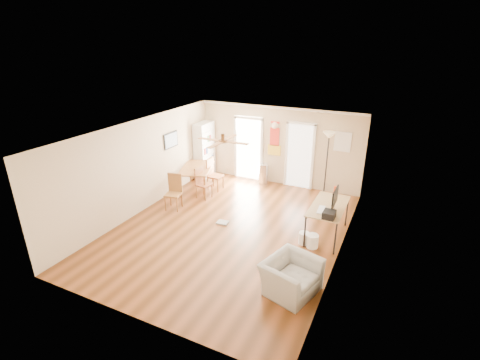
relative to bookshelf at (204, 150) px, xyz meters
The scene contains 29 objects.
floor 4.06m from the bookshelf, 49.94° to the right, with size 7.00×7.00×0.00m, color brown.
ceiling 4.27m from the bookshelf, 49.94° to the right, with size 5.50×7.00×0.00m, color silver, non-canonical shape.
wall_back 2.60m from the bookshelf, 10.77° to the left, with size 5.50×0.04×2.60m, color beige, non-canonical shape.
wall_front 7.00m from the bookshelf, 68.73° to the right, with size 5.50×0.04×2.60m, color beige, non-canonical shape.
wall_left 3.04m from the bookshelf, 94.04° to the right, with size 0.04×7.00×2.60m, color beige, non-canonical shape.
wall_right 6.10m from the bookshelf, 29.71° to the right, with size 0.04×7.00×2.60m, color beige, non-canonical shape.
crown_molding 4.25m from the bookshelf, 49.94° to the right, with size 5.50×7.00×0.08m, color white, non-canonical shape.
kitchen_doorway 1.56m from the bookshelf, 17.46° to the left, with size 0.90×0.10×2.10m, color white, non-canonical shape.
bathroom_doorway 3.32m from the bookshelf, ahead, with size 0.80×0.10×2.10m, color white, non-canonical shape.
wall_decal 2.53m from the bookshelf, 10.86° to the left, with size 0.46×0.03×1.10m, color red.
ac_grille 4.67m from the bookshelf, ahead, with size 0.50×0.04×0.60m, color white.
framed_poster 1.79m from the bookshelf, 96.63° to the right, with size 0.04×0.66×0.48m, color black.
ceiling_fan 4.43m from the bookshelf, 52.59° to the right, with size 1.24×1.24×0.20m, color #593819, non-canonical shape.
bookshelf is the anchor object (origin of this frame).
dining_table 1.35m from the bookshelf, 71.39° to the right, with size 0.90×1.51×0.75m, color olive, non-canonical shape.
dining_chair_right_a 1.38m from the bookshelf, 44.23° to the right, with size 0.42×0.42×1.03m, color #A96136, non-canonical shape.
dining_chair_right_b 1.94m from the bookshelf, 60.11° to the right, with size 0.40×0.40×0.96m, color #9E5933, non-canonical shape.
dining_chair_near 2.76m from the bookshelf, 78.55° to the right, with size 0.42×0.42×1.01m, color #915F2E, non-canonical shape.
trash_can 2.25m from the bookshelf, ahead, with size 0.32×0.32×0.70m, color silver.
torchiere_lamp 4.23m from the bookshelf, ahead, with size 0.38×0.38×2.02m, color black, non-canonical shape.
computer_desk 5.38m from the bookshelf, 25.14° to the right, with size 0.78×1.56×0.84m, color #A08357, non-canonical shape.
imac 5.59m from the bookshelf, 26.35° to the right, with size 0.08×0.59×0.55m, color black, non-canonical shape.
keyboard 5.40m from the bookshelf, 28.69° to the right, with size 0.14×0.44×0.02m, color silver.
printer 5.77m from the bookshelf, 30.17° to the right, with size 0.27×0.31×0.16m, color black.
orange_bottle 5.07m from the bookshelf, 17.57° to the right, with size 0.07×0.07×0.21m, color red.
wastebasket_a 5.36m from the bookshelf, 32.80° to the right, with size 0.25×0.25×0.29m, color white.
wastebasket_b 5.58m from the bookshelf, 32.13° to the right, with size 0.28×0.28×0.32m, color white.
floor_cloth 3.72m from the bookshelf, 51.92° to the right, with size 0.30×0.23×0.04m, color gray.
armchair 6.63m from the bookshelf, 44.72° to the right, with size 1.03×0.90×0.67m, color #A7A6A1.
Camera 1 is at (3.67, -7.07, 4.58)m, focal length 26.29 mm.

